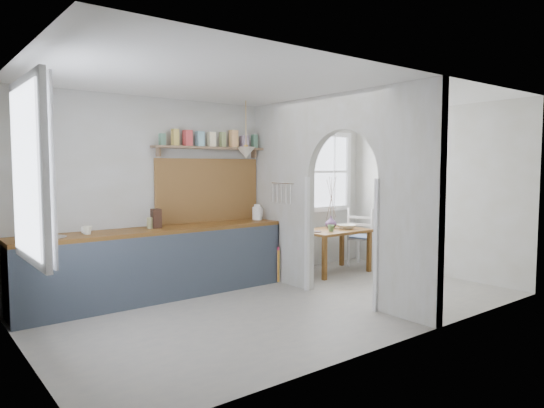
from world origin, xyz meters
TOP-DOWN VIEW (x-y plane):
  - floor at (0.00, 0.00)m, footprint 5.80×3.20m
  - ceiling at (0.00, 0.00)m, footprint 5.80×3.20m
  - walls at (0.00, 0.00)m, footprint 5.81×3.21m
  - partition at (0.70, 0.06)m, footprint 0.12×3.20m
  - kitchen_window at (-2.87, 0.00)m, footprint 0.10×1.16m
  - nook_window at (1.80, 1.56)m, footprint 1.76×0.10m
  - counter at (-1.13, 1.33)m, footprint 3.50×0.60m
  - sink at (-2.43, 1.30)m, footprint 0.40×0.40m
  - backsplash at (-0.20, 1.58)m, footprint 1.65×0.03m
  - shelf at (-0.20, 1.49)m, footprint 1.75×0.20m
  - pendant_lamp at (0.15, 1.15)m, footprint 0.26×0.26m
  - utensil_rail at (0.61, 0.90)m, footprint 0.02×0.50m
  - dining_table at (1.73, 0.99)m, footprint 1.11×0.75m
  - chair_left at (0.90, 1.00)m, footprint 0.51×0.51m
  - chair_right at (2.51, 1.02)m, footprint 0.57×0.57m
  - kettle at (0.47, 1.33)m, footprint 0.21×0.18m
  - mug_a at (-2.00, 1.28)m, footprint 0.11×0.11m
  - mug_b at (-2.01, 1.32)m, footprint 0.13×0.13m
  - knife_block at (-1.12, 1.35)m, footprint 0.14×0.17m
  - jar at (-1.19, 1.36)m, footprint 0.11×0.11m
  - towel_magenta at (0.58, 0.96)m, footprint 0.02×0.03m
  - towel_orange at (0.58, 0.96)m, footprint 0.02×0.03m
  - bowl at (1.96, 0.93)m, footprint 0.38×0.38m
  - table_cup at (1.55, 0.87)m, footprint 0.12×0.12m
  - plate at (1.32, 0.95)m, footprint 0.19×0.19m
  - vase at (1.84, 1.16)m, footprint 0.24×0.24m

SIDE VIEW (x-z plane):
  - floor at x=0.00m, z-range -0.01..0.01m
  - towel_orange at x=0.58m, z-range 0.02..0.48m
  - towel_magenta at x=0.58m, z-range 0.02..0.53m
  - dining_table at x=1.73m, z-range 0.00..0.69m
  - chair_left at x=0.90m, z-range 0.00..0.86m
  - counter at x=-1.13m, z-range 0.01..0.91m
  - chair_right at x=2.51m, z-range 0.00..1.00m
  - plate at x=1.32m, z-range 0.69..0.70m
  - bowl at x=1.96m, z-range 0.69..0.76m
  - table_cup at x=1.55m, z-range 0.69..0.79m
  - vase at x=1.84m, z-range 0.69..0.88m
  - sink at x=-2.43m, z-range 0.88..0.90m
  - mug_b at x=-2.01m, z-range 0.90..0.99m
  - mug_a at x=-2.00m, z-range 0.90..1.00m
  - jar at x=-1.19m, z-range 0.90..1.04m
  - kettle at x=0.47m, z-range 0.90..1.13m
  - knife_block at x=-1.12m, z-range 0.90..1.15m
  - walls at x=0.00m, z-range 0.00..2.60m
  - backsplash at x=-0.20m, z-range 0.90..1.80m
  - utensil_rail at x=0.61m, z-range 1.44..1.46m
  - partition at x=0.70m, z-range 0.15..2.75m
  - nook_window at x=1.80m, z-range 0.95..2.25m
  - kitchen_window at x=-2.87m, z-range 0.90..2.40m
  - pendant_lamp at x=0.15m, z-range 1.80..1.96m
  - shelf at x=-0.20m, z-range 1.90..2.11m
  - ceiling at x=0.00m, z-range 2.60..2.60m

